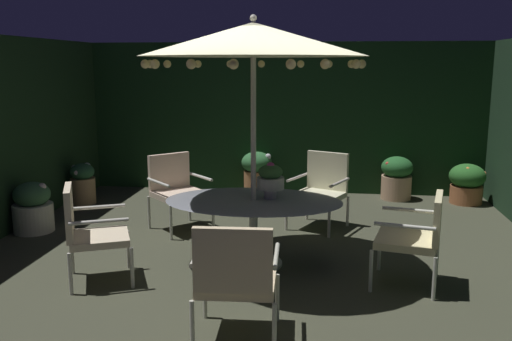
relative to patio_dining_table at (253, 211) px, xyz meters
name	(u,v)px	position (x,y,z in m)	size (l,w,h in m)	color
ground_plane	(256,267)	(0.04, -0.04, -0.60)	(7.12, 7.67, 0.02)	#3E402F
hedge_backdrop_rear	(284,118)	(0.04, 3.64, 0.65)	(7.12, 0.30, 2.48)	#163218
patio_dining_table	(253,211)	(0.00, 0.00, 0.00)	(1.89, 1.27, 0.72)	silver
patio_umbrella	(253,40)	(0.00, 0.00, 1.77)	(2.31, 2.31, 2.62)	beige
centerpiece_planter	(270,178)	(0.17, 0.09, 0.34)	(0.29, 0.29, 0.39)	silver
patio_chair_north	(417,233)	(1.64, -0.37, -0.06)	(0.73, 0.75, 0.92)	beige
patio_chair_northeast	(322,186)	(0.70, 1.54, -0.05)	(0.83, 0.83, 0.98)	beige
patio_chair_east	(176,186)	(-1.18, 1.21, -0.03)	(0.89, 0.89, 0.97)	silver
patio_chair_southeast	(88,229)	(-1.54, -0.69, -0.04)	(0.78, 0.77, 0.98)	beige
patio_chair_south	(235,275)	(0.09, -1.69, -0.04)	(0.68, 0.63, 0.97)	beige
potted_plant_left_near	(83,183)	(-2.97, 2.27, -0.27)	(0.37, 0.38, 0.63)	tan
potted_plant_front_corner	(397,177)	(1.88, 3.20, -0.24)	(0.50, 0.50, 0.69)	tan
potted_plant_back_center	(467,183)	(2.92, 3.06, -0.27)	(0.55, 0.55, 0.62)	#AD653D
potted_plant_right_far	(257,171)	(-0.39, 3.32, -0.21)	(0.51, 0.51, 0.70)	#AD6F45
potted_plant_back_left	(33,208)	(-2.97, 0.81, -0.28)	(0.51, 0.51, 0.65)	beige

